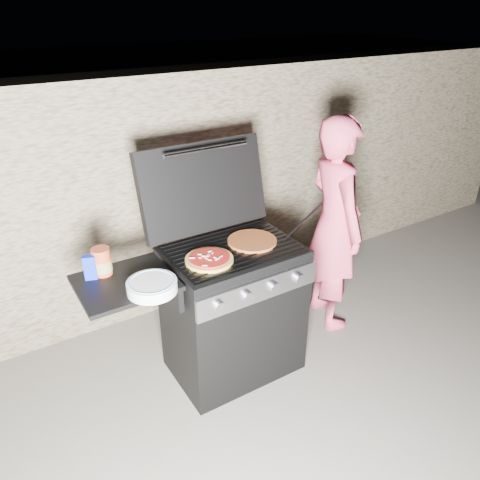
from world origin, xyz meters
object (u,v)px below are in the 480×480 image
pizza_topped (209,259)px  person (334,225)px  gas_grill (199,323)px  sauce_jar (102,261)px

pizza_topped → person: person is taller
gas_grill → pizza_topped: size_ratio=4.89×
pizza_topped → sauce_jar: sauce_jar is taller
gas_grill → person: 1.21m
pizza_topped → sauce_jar: 0.58m
sauce_jar → person: 1.66m
sauce_jar → person: (1.65, -0.03, -0.19)m
person → pizza_topped: bearing=111.4°
gas_grill → person: bearing=5.0°
gas_grill → sauce_jar: size_ratio=8.68×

